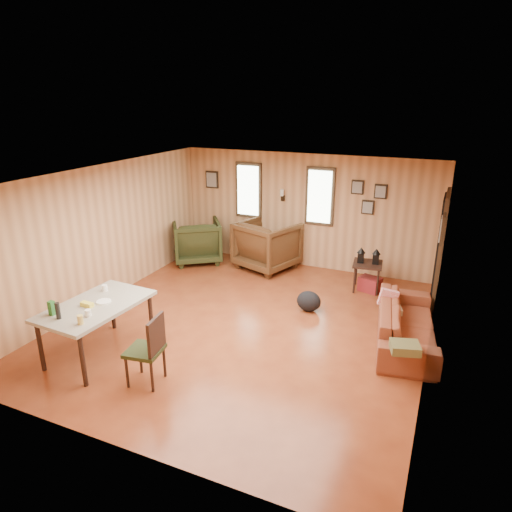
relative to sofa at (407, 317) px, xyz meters
The scene contains 11 objects.
room 2.39m from the sofa, behind, with size 5.54×6.04×2.44m.
sofa is the anchor object (origin of this frame).
recliner_brown 3.69m from the sofa, 146.55° to the left, with size 1.10×1.03×1.13m, color #492C16.
recliner_green 5.01m from the sofa, 158.84° to the left, with size 1.00×0.93×1.03m, color #272D14.
end_table 4.14m from the sofa, 148.73° to the left, with size 0.68×0.64×0.72m.
side_table 1.94m from the sofa, 118.21° to the left, with size 0.59×0.59×0.84m.
cooler 1.89m from the sofa, 116.50° to the left, with size 0.45×0.38×0.27m.
backpack 1.70m from the sofa, 166.13° to the left, with size 0.47×0.38×0.36m.
sofa_pillows 0.47m from the sofa, 103.30° to the right, with size 0.78×1.55×0.32m.
dining_table 4.49m from the sofa, 151.77° to the right, with size 1.00×1.58×1.00m.
dining_chair 3.73m from the sofa, 140.08° to the right, with size 0.49×0.49×0.95m.
Camera 1 is at (2.79, -5.96, 3.51)m, focal length 32.00 mm.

